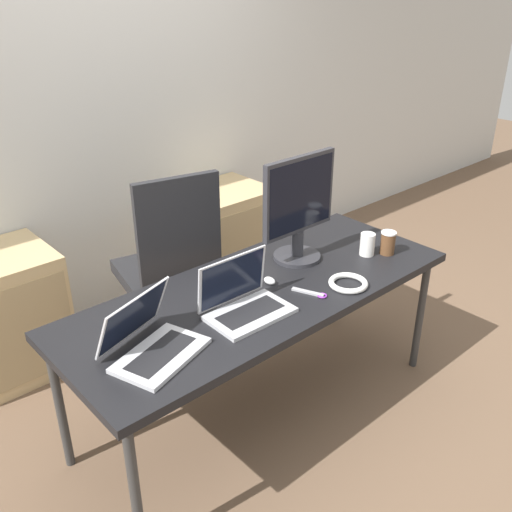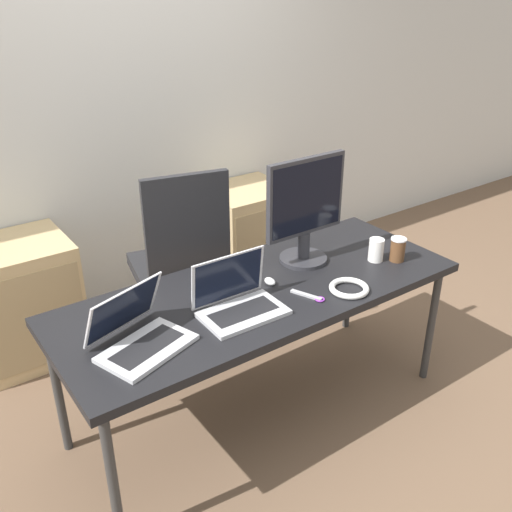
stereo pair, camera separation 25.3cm
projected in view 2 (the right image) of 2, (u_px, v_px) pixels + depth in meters
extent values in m
plane|color=brown|center=(260.00, 409.00, 2.89)|extent=(14.00, 14.00, 0.00)
cube|color=silver|center=(118.00, 101.00, 3.36)|extent=(10.00, 0.05, 2.60)
cube|color=black|center=(261.00, 292.00, 2.58)|extent=(1.88, 0.73, 0.04)
cylinder|color=#333333|center=(113.00, 482.00, 2.06)|extent=(0.04, 0.04, 0.66)
cylinder|color=#333333|center=(431.00, 325.00, 2.97)|extent=(0.04, 0.04, 0.66)
cylinder|color=#333333|center=(58.00, 391.00, 2.51)|extent=(0.04, 0.04, 0.66)
cylinder|color=#333333|center=(349.00, 279.00, 3.42)|extent=(0.04, 0.04, 0.66)
cylinder|color=#232326|center=(182.00, 335.00, 3.44)|extent=(0.56, 0.56, 0.04)
cylinder|color=gray|center=(180.00, 301.00, 3.34)|extent=(0.05, 0.05, 0.44)
cube|color=#232326|center=(177.00, 268.00, 3.24)|extent=(0.57, 0.57, 0.07)
cube|color=#232326|center=(188.00, 231.00, 2.87)|extent=(0.44, 0.13, 0.60)
cube|color=tan|center=(23.00, 301.00, 3.16)|extent=(0.55, 0.50, 0.69)
cube|color=tan|center=(37.00, 321.00, 2.98)|extent=(0.51, 0.01, 0.55)
cube|color=tan|center=(247.00, 236.00, 3.95)|extent=(0.55, 0.50, 0.69)
cube|color=tan|center=(268.00, 249.00, 3.76)|extent=(0.51, 0.01, 0.55)
cube|color=silver|center=(243.00, 313.00, 2.37)|extent=(0.35, 0.22, 0.02)
cube|color=black|center=(243.00, 311.00, 2.37)|extent=(0.29, 0.13, 0.00)
cube|color=silver|center=(228.00, 278.00, 2.40)|extent=(0.35, 0.04, 0.22)
cube|color=black|center=(229.00, 278.00, 2.40)|extent=(0.32, 0.03, 0.20)
cube|color=silver|center=(147.00, 348.00, 2.15)|extent=(0.40, 0.32, 0.02)
cube|color=black|center=(147.00, 346.00, 2.15)|extent=(0.31, 0.20, 0.00)
cube|color=silver|center=(124.00, 309.00, 2.19)|extent=(0.36, 0.19, 0.21)
cube|color=black|center=(124.00, 309.00, 2.18)|extent=(0.33, 0.17, 0.19)
cylinder|color=#2D2D33|center=(303.00, 259.00, 2.82)|extent=(0.24, 0.24, 0.02)
cylinder|color=#2D2D33|center=(304.00, 245.00, 2.79)|extent=(0.06, 0.06, 0.13)
cube|color=#2D2D33|center=(306.00, 196.00, 2.68)|extent=(0.44, 0.03, 0.38)
cube|color=black|center=(308.00, 197.00, 2.66)|extent=(0.41, 0.00, 0.34)
ellipsoid|color=silver|center=(270.00, 281.00, 2.60)|extent=(0.04, 0.06, 0.03)
cylinder|color=white|center=(376.00, 250.00, 2.80)|extent=(0.07, 0.07, 0.11)
cylinder|color=brown|center=(398.00, 250.00, 2.80)|extent=(0.07, 0.07, 0.11)
cylinder|color=white|center=(399.00, 239.00, 2.78)|extent=(0.08, 0.08, 0.01)
torus|color=white|center=(349.00, 288.00, 2.55)|extent=(0.18, 0.18, 0.03)
cube|color=#B2B2B7|center=(306.00, 295.00, 2.51)|extent=(0.08, 0.15, 0.01)
torus|color=purple|center=(320.00, 299.00, 2.48)|extent=(0.06, 0.06, 0.01)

